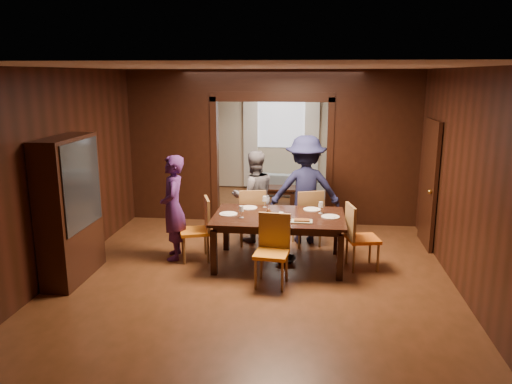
# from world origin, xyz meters

# --- Properties ---
(floor) EXTENTS (9.00, 9.00, 0.00)m
(floor) POSITION_xyz_m (0.00, 0.00, 0.00)
(floor) COLOR #513016
(floor) RESTS_ON ground
(ceiling) EXTENTS (5.50, 9.00, 0.02)m
(ceiling) POSITION_xyz_m (0.00, 0.00, 2.90)
(ceiling) COLOR silver
(ceiling) RESTS_ON room_walls
(room_walls) EXTENTS (5.52, 9.01, 2.90)m
(room_walls) POSITION_xyz_m (0.00, 1.89, 1.51)
(room_walls) COLOR black
(room_walls) RESTS_ON floor
(person_purple) EXTENTS (0.51, 0.66, 1.62)m
(person_purple) POSITION_xyz_m (-1.33, -0.58, 0.81)
(person_purple) COLOR #451F5A
(person_purple) RESTS_ON floor
(person_grey) EXTENTS (0.93, 0.84, 1.56)m
(person_grey) POSITION_xyz_m (-0.20, 0.41, 0.78)
(person_grey) COLOR slate
(person_grey) RESTS_ON floor
(person_navy) EXTENTS (1.25, 0.81, 1.83)m
(person_navy) POSITION_xyz_m (0.67, 0.43, 0.92)
(person_navy) COLOR #191C3F
(person_navy) RESTS_ON floor
(sofa) EXTENTS (1.90, 0.88, 0.54)m
(sofa) POSITION_xyz_m (0.23, 3.85, 0.27)
(sofa) COLOR #8CA5B8
(sofa) RESTS_ON floor
(serving_bowl) EXTENTS (0.32, 0.32, 0.08)m
(serving_bowl) POSITION_xyz_m (0.41, -0.59, 0.80)
(serving_bowl) COLOR black
(serving_bowl) RESTS_ON dining_table
(dining_table) EXTENTS (1.94, 1.21, 0.76)m
(dining_table) POSITION_xyz_m (0.30, -0.66, 0.38)
(dining_table) COLOR black
(dining_table) RESTS_ON floor
(coffee_table) EXTENTS (0.80, 0.50, 0.40)m
(coffee_table) POSITION_xyz_m (0.05, 2.83, 0.20)
(coffee_table) COLOR black
(coffee_table) RESTS_ON floor
(chair_left) EXTENTS (0.56, 0.56, 0.97)m
(chair_left) POSITION_xyz_m (-1.00, -0.61, 0.48)
(chair_left) COLOR orange
(chair_left) RESTS_ON floor
(chair_right) EXTENTS (0.52, 0.52, 0.97)m
(chair_right) POSITION_xyz_m (1.54, -0.68, 0.48)
(chair_right) COLOR orange
(chair_right) RESTS_ON floor
(chair_far_l) EXTENTS (0.51, 0.51, 0.97)m
(chair_far_l) POSITION_xyz_m (-0.21, 0.22, 0.48)
(chair_far_l) COLOR red
(chair_far_l) RESTS_ON floor
(chair_far_r) EXTENTS (0.56, 0.56, 0.97)m
(chair_far_r) POSITION_xyz_m (0.71, 0.27, 0.48)
(chair_far_r) COLOR orange
(chair_far_r) RESTS_ON floor
(chair_near) EXTENTS (0.49, 0.49, 0.97)m
(chair_near) POSITION_xyz_m (0.26, -1.46, 0.48)
(chair_near) COLOR orange
(chair_near) RESTS_ON floor
(hutch) EXTENTS (0.40, 1.20, 2.00)m
(hutch) POSITION_xyz_m (-2.53, -1.50, 1.00)
(hutch) COLOR black
(hutch) RESTS_ON floor
(door_right) EXTENTS (0.06, 0.90, 2.10)m
(door_right) POSITION_xyz_m (2.70, 0.50, 1.05)
(door_right) COLOR black
(door_right) RESTS_ON floor
(window_far) EXTENTS (1.20, 0.03, 1.30)m
(window_far) POSITION_xyz_m (0.00, 4.44, 1.70)
(window_far) COLOR silver
(window_far) RESTS_ON back_wall
(curtain_left) EXTENTS (0.35, 0.06, 2.40)m
(curtain_left) POSITION_xyz_m (-0.75, 4.40, 1.25)
(curtain_left) COLOR white
(curtain_left) RESTS_ON back_wall
(curtain_right) EXTENTS (0.35, 0.06, 2.40)m
(curtain_right) POSITION_xyz_m (0.75, 4.40, 1.25)
(curtain_right) COLOR white
(curtain_right) RESTS_ON back_wall
(plate_left) EXTENTS (0.27, 0.27, 0.01)m
(plate_left) POSITION_xyz_m (-0.46, -0.67, 0.77)
(plate_left) COLOR white
(plate_left) RESTS_ON dining_table
(plate_far_l) EXTENTS (0.27, 0.27, 0.01)m
(plate_far_l) POSITION_xyz_m (-0.20, -0.28, 0.77)
(plate_far_l) COLOR white
(plate_far_l) RESTS_ON dining_table
(plate_far_r) EXTENTS (0.27, 0.27, 0.01)m
(plate_far_r) POSITION_xyz_m (0.79, -0.27, 0.77)
(plate_far_r) COLOR white
(plate_far_r) RESTS_ON dining_table
(plate_right) EXTENTS (0.27, 0.27, 0.01)m
(plate_right) POSITION_xyz_m (1.06, -0.65, 0.77)
(plate_right) COLOR silver
(plate_right) RESTS_ON dining_table
(plate_near) EXTENTS (0.27, 0.27, 0.01)m
(plate_near) POSITION_xyz_m (0.30, -1.04, 0.77)
(plate_near) COLOR white
(plate_near) RESTS_ON dining_table
(platter_a) EXTENTS (0.30, 0.20, 0.04)m
(platter_a) POSITION_xyz_m (0.27, -0.75, 0.78)
(platter_a) COLOR gray
(platter_a) RESTS_ON dining_table
(platter_b) EXTENTS (0.30, 0.20, 0.04)m
(platter_b) POSITION_xyz_m (0.65, -0.94, 0.78)
(platter_b) COLOR gray
(platter_b) RESTS_ON dining_table
(wineglass_left) EXTENTS (0.08, 0.08, 0.18)m
(wineglass_left) POSITION_xyz_m (-0.24, -0.83, 0.85)
(wineglass_left) COLOR white
(wineglass_left) RESTS_ON dining_table
(wineglass_far) EXTENTS (0.08, 0.08, 0.18)m
(wineglass_far) POSITION_xyz_m (0.04, -0.21, 0.85)
(wineglass_far) COLOR white
(wineglass_far) RESTS_ON dining_table
(wineglass_right) EXTENTS (0.08, 0.08, 0.18)m
(wineglass_right) POSITION_xyz_m (0.92, -0.47, 0.85)
(wineglass_right) COLOR silver
(wineglass_right) RESTS_ON dining_table
(tumbler) EXTENTS (0.07, 0.07, 0.14)m
(tumbler) POSITION_xyz_m (0.35, -0.97, 0.83)
(tumbler) COLOR white
(tumbler) RESTS_ON dining_table
(condiment_jar) EXTENTS (0.08, 0.08, 0.11)m
(condiment_jar) POSITION_xyz_m (0.15, -0.71, 0.82)
(condiment_jar) COLOR #4E2812
(condiment_jar) RESTS_ON dining_table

